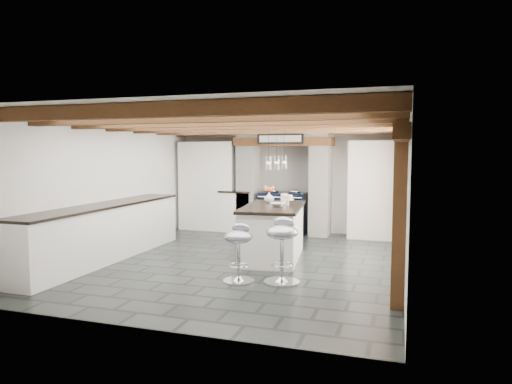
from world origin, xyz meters
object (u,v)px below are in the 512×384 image
(bar_stool_far, at_px, (239,246))
(kitchen_island, at_px, (273,231))
(bar_stool_near, at_px, (282,243))
(range_cooker, at_px, (283,212))

(bar_stool_far, bearing_deg, kitchen_island, 90.91)
(bar_stool_near, distance_m, bar_stool_far, 0.59)
(bar_stool_near, xyz_separation_m, bar_stool_far, (-0.58, -0.12, -0.06))
(kitchen_island, xyz_separation_m, bar_stool_far, (-0.06, -1.51, 0.04))
(range_cooker, xyz_separation_m, bar_stool_near, (0.93, -3.71, 0.09))
(kitchen_island, distance_m, bar_stool_far, 1.52)
(range_cooker, relative_size, bar_stool_far, 1.25)
(bar_stool_far, bearing_deg, range_cooker, 98.39)
(range_cooker, height_order, bar_stool_near, range_cooker)
(bar_stool_near, bearing_deg, kitchen_island, 121.74)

